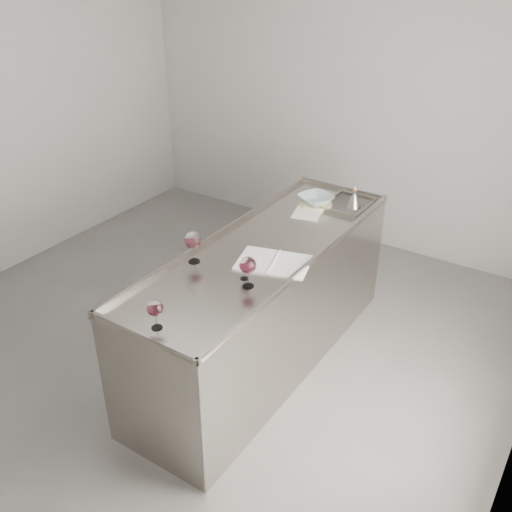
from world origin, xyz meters
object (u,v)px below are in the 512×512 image
Objects in this scene: wine_glass_left at (193,241)px; wine_funnel at (354,200)px; notebook at (274,263)px; ceramic_bowl at (316,199)px; wine_glass_middle at (155,309)px; wine_glass_right at (248,266)px; counter at (265,305)px; wine_glass_small at (244,266)px.

wine_glass_left reaches higher than wine_funnel.
notebook is at bearing -92.94° from wine_funnel.
wine_funnel is at bearing 71.16° from notebook.
wine_funnel is at bearing 27.49° from ceramic_bowl.
wine_funnel reaches higher than wine_glass_middle.
wine_glass_left is 0.46m from wine_glass_right.
notebook is 2.87× the size of wine_funnel.
counter is 1.09m from wine_funnel.
wine_glass_small reaches higher than counter.
wine_glass_middle is (0.01, -1.08, 0.59)m from counter.
wine_glass_left is 1.69× the size of wine_glass_small.
ceramic_bowl is at bearing 97.14° from wine_glass_small.
wine_glass_middle is at bearing -96.07° from wine_funnel.
wine_glass_middle is 0.95m from notebook.
wine_glass_right is 1.40m from wine_funnel.
wine_glass_small reaches higher than ceramic_bowl.
counter is 11.47× the size of wine_glass_left.
wine_glass_small is (-0.07, 0.06, -0.05)m from wine_glass_right.
wine_glass_left reaches higher than counter.
wine_funnel reaches higher than ceramic_bowl.
wine_glass_right is at bearing -91.63° from wine_funnel.
ceramic_bowl is at bearing 78.97° from wine_glass_left.
counter is at bearing 56.43° from wine_glass_left.
wine_glass_left reaches higher than wine_glass_middle.
ceramic_bowl reaches higher than notebook.
wine_glass_small is 1.21m from ceramic_bowl.
counter is 0.79m from wine_glass_right.
wine_glass_left is at bearing -110.22° from wine_funnel.
wine_glass_right reaches higher than counter.
wine_glass_small is at bearing -117.56° from notebook.
wine_glass_left is 1.22× the size of wine_glass_middle.
notebook is 2.04× the size of ceramic_bowl.
wine_funnel is at bearing 88.37° from wine_glass_right.
wine_glass_small is at bearing -74.88° from counter.
wine_glass_left is 1.43m from wine_funnel.
wine_funnel is (0.26, 0.13, 0.00)m from ceramic_bowl.
wine_glass_right reaches higher than ceramic_bowl.
wine_funnel is at bearing 69.78° from wine_glass_left.
wine_glass_middle is 0.88× the size of wine_glass_right.
wine_glass_left is (-0.28, -0.41, 0.62)m from counter.
wine_glass_middle is at bearing -89.70° from counter.
wine_glass_right is 1.08× the size of wine_funnel.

